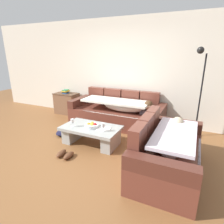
# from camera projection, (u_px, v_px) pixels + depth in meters

# --- Properties ---
(ground_plane) EXTENTS (14.00, 14.00, 0.00)m
(ground_plane) POSITION_uv_depth(u_px,v_px,m) (80.00, 152.00, 3.62)
(ground_plane) COLOR brown
(back_wall) EXTENTS (9.00, 0.10, 2.70)m
(back_wall) POSITION_uv_depth(u_px,v_px,m) (122.00, 71.00, 5.06)
(back_wall) COLOR silver
(back_wall) RESTS_ON ground_plane
(couch_along_wall) EXTENTS (2.42, 0.92, 0.88)m
(couch_along_wall) POSITION_uv_depth(u_px,v_px,m) (118.00, 113.00, 4.87)
(couch_along_wall) COLOR brown
(couch_along_wall) RESTS_ON ground_plane
(couch_near_window) EXTENTS (0.92, 1.73, 0.88)m
(couch_near_window) POSITION_uv_depth(u_px,v_px,m) (167.00, 151.00, 2.97)
(couch_near_window) COLOR brown
(couch_near_window) RESTS_ON ground_plane
(coffee_table) EXTENTS (1.20, 0.68, 0.38)m
(coffee_table) POSITION_uv_depth(u_px,v_px,m) (91.00, 133.00, 3.88)
(coffee_table) COLOR #9CA19E
(coffee_table) RESTS_ON ground_plane
(fruit_bowl) EXTENTS (0.28, 0.28, 0.10)m
(fruit_bowl) POSITION_uv_depth(u_px,v_px,m) (92.00, 125.00, 3.79)
(fruit_bowl) COLOR silver
(fruit_bowl) RESTS_ON coffee_table
(wine_glass_near_left) EXTENTS (0.07, 0.07, 0.17)m
(wine_glass_near_left) POSITION_uv_depth(u_px,v_px,m) (72.00, 121.00, 3.81)
(wine_glass_near_left) COLOR silver
(wine_glass_near_left) RESTS_ON coffee_table
(wine_glass_near_right) EXTENTS (0.07, 0.07, 0.17)m
(wine_glass_near_right) POSITION_uv_depth(u_px,v_px,m) (103.00, 126.00, 3.58)
(wine_glass_near_right) COLOR silver
(wine_glass_near_right) RESTS_ON coffee_table
(open_magazine) EXTENTS (0.33, 0.28, 0.01)m
(open_magazine) POSITION_uv_depth(u_px,v_px,m) (104.00, 129.00, 3.73)
(open_magazine) COLOR white
(open_magazine) RESTS_ON coffee_table
(side_cabinet) EXTENTS (0.72, 0.44, 0.64)m
(side_cabinet) POSITION_uv_depth(u_px,v_px,m) (67.00, 103.00, 5.80)
(side_cabinet) COLOR brown
(side_cabinet) RESTS_ON ground_plane
(book_stack_on_cabinet) EXTENTS (0.19, 0.22, 0.11)m
(book_stack_on_cabinet) POSITION_uv_depth(u_px,v_px,m) (66.00, 91.00, 5.69)
(book_stack_on_cabinet) COLOR #2D569E
(book_stack_on_cabinet) RESTS_ON side_cabinet
(floor_lamp) EXTENTS (0.33, 0.31, 1.95)m
(floor_lamp) POSITION_uv_depth(u_px,v_px,m) (199.00, 88.00, 3.95)
(floor_lamp) COLOR black
(floor_lamp) RESTS_ON ground_plane
(pair_of_shoes) EXTENTS (0.31, 0.28, 0.09)m
(pair_of_shoes) POSITION_uv_depth(u_px,v_px,m) (65.00, 154.00, 3.43)
(pair_of_shoes) COLOR #59331E
(pair_of_shoes) RESTS_ON ground_plane
(crumpled_garment) EXTENTS (0.36, 0.43, 0.12)m
(crumpled_garment) POSITION_uv_depth(u_px,v_px,m) (64.00, 132.00, 4.35)
(crumpled_garment) COLOR #191933
(crumpled_garment) RESTS_ON ground_plane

